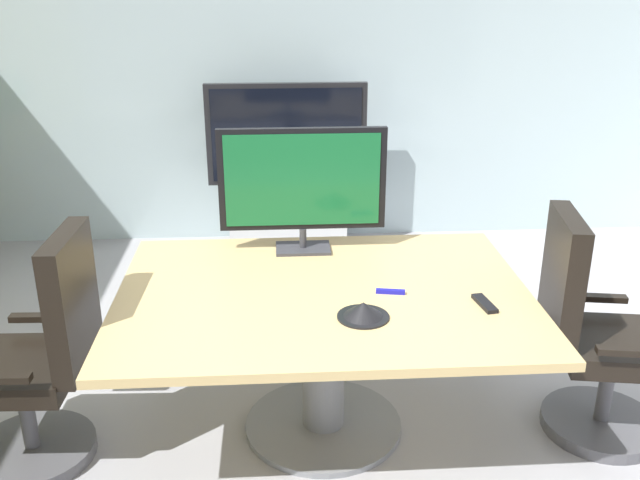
# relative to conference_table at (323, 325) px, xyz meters

# --- Properties ---
(ground_plane) EXTENTS (7.25, 7.25, 0.00)m
(ground_plane) POSITION_rel_conference_table_xyz_m (-0.12, -0.19, -0.56)
(ground_plane) COLOR #99999E
(wall_back_glass_partition) EXTENTS (6.25, 0.10, 2.82)m
(wall_back_glass_partition) POSITION_rel_conference_table_xyz_m (-0.12, 2.70, 0.85)
(wall_back_glass_partition) COLOR #9EB2B7
(wall_back_glass_partition) RESTS_ON ground
(conference_table) EXTENTS (1.86, 1.36, 0.74)m
(conference_table) POSITION_rel_conference_table_xyz_m (0.00, 0.00, 0.00)
(conference_table) COLOR tan
(conference_table) RESTS_ON ground
(office_chair_left) EXTENTS (0.60, 0.58, 1.09)m
(office_chair_left) POSITION_rel_conference_table_xyz_m (-1.25, -0.13, -0.11)
(office_chair_left) COLOR #4C4C51
(office_chair_left) RESTS_ON ground
(office_chair_right) EXTENTS (0.63, 0.61, 1.09)m
(office_chair_right) POSITION_rel_conference_table_xyz_m (1.25, -0.08, -0.11)
(office_chair_right) COLOR #4C4C51
(office_chair_right) RESTS_ON ground
(tv_monitor) EXTENTS (0.84, 0.18, 0.64)m
(tv_monitor) POSITION_rel_conference_table_xyz_m (-0.07, 0.51, 0.53)
(tv_monitor) COLOR #333338
(tv_monitor) RESTS_ON conference_table
(wall_display_unit) EXTENTS (1.20, 0.36, 1.31)m
(wall_display_unit) POSITION_rel_conference_table_xyz_m (-0.12, 2.34, -0.12)
(wall_display_unit) COLOR #B7BABC
(wall_display_unit) RESTS_ON ground
(conference_phone) EXTENTS (0.22, 0.22, 0.07)m
(conference_phone) POSITION_rel_conference_table_xyz_m (0.15, -0.27, 0.20)
(conference_phone) COLOR black
(conference_phone) RESTS_ON conference_table
(remote_control) EXTENTS (0.08, 0.18, 0.02)m
(remote_control) POSITION_rel_conference_table_xyz_m (0.69, -0.19, 0.18)
(remote_control) COLOR black
(remote_control) RESTS_ON conference_table
(whiteboard_marker) EXTENTS (0.13, 0.04, 0.02)m
(whiteboard_marker) POSITION_rel_conference_table_xyz_m (0.30, -0.05, 0.18)
(whiteboard_marker) COLOR #1919A5
(whiteboard_marker) RESTS_ON conference_table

